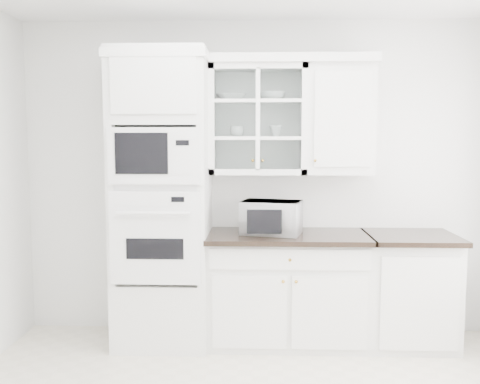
{
  "coord_description": "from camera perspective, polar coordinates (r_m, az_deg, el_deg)",
  "views": [
    {
      "loc": [
        0.04,
        -2.9,
        1.7
      ],
      "look_at": [
        -0.1,
        1.05,
        1.3
      ],
      "focal_mm": 40.0,
      "sensor_mm": 36.0,
      "label": 1
    }
  ],
  "objects": [
    {
      "name": "room_shell",
      "position": [
        3.33,
        1.34,
        7.15
      ],
      "size": [
        4.0,
        3.5,
        2.7
      ],
      "color": "white",
      "rests_on": "ground"
    },
    {
      "name": "oven_column",
      "position": [
        4.42,
        -8.28,
        -0.79
      ],
      "size": [
        0.76,
        0.68,
        2.4
      ],
      "color": "white",
      "rests_on": "ground"
    },
    {
      "name": "base_cabinet_run",
      "position": [
        4.53,
        5.07,
        -10.11
      ],
      "size": [
        1.32,
        0.67,
        0.92
      ],
      "color": "white",
      "rests_on": "ground"
    },
    {
      "name": "extra_base_cabinet",
      "position": [
        4.69,
        17.56,
        -9.8
      ],
      "size": [
        0.72,
        0.67,
        0.92
      ],
      "color": "white",
      "rests_on": "ground"
    },
    {
      "name": "upper_cabinet_glass",
      "position": [
        4.49,
        1.92,
        7.68
      ],
      "size": [
        0.8,
        0.33,
        0.9
      ],
      "color": "white",
      "rests_on": "room_shell"
    },
    {
      "name": "upper_cabinet_solid",
      "position": [
        4.54,
        10.55,
        7.57
      ],
      "size": [
        0.55,
        0.33,
        0.9
      ],
      "primitive_type": "cube",
      "color": "white",
      "rests_on": "room_shell"
    },
    {
      "name": "crown_molding",
      "position": [
        4.51,
        0.57,
        13.87
      ],
      "size": [
        2.14,
        0.38,
        0.07
      ],
      "primitive_type": "cube",
      "color": "white",
      "rests_on": "room_shell"
    },
    {
      "name": "countertop_microwave",
      "position": [
        4.38,
        3.41,
        -2.7
      ],
      "size": [
        0.55,
        0.49,
        0.27
      ],
      "primitive_type": "imported",
      "rotation": [
        0.0,
        0.0,
        2.9
      ],
      "color": "white",
      "rests_on": "base_cabinet_run"
    },
    {
      "name": "bowl_a",
      "position": [
        4.52,
        -0.98,
        10.08
      ],
      "size": [
        0.3,
        0.3,
        0.06
      ],
      "primitive_type": "imported",
      "rotation": [
        0.0,
        0.0,
        0.33
      ],
      "color": "white",
      "rests_on": "upper_cabinet_glass"
    },
    {
      "name": "bowl_b",
      "position": [
        4.5,
        3.45,
        10.14
      ],
      "size": [
        0.27,
        0.27,
        0.07
      ],
      "primitive_type": "imported",
      "rotation": [
        0.0,
        0.0,
        -0.26
      ],
      "color": "white",
      "rests_on": "upper_cabinet_glass"
    },
    {
      "name": "cup_a",
      "position": [
        4.48,
        -0.31,
        6.47
      ],
      "size": [
        0.12,
        0.12,
        0.09
      ],
      "primitive_type": "imported",
      "rotation": [
        0.0,
        0.0,
        0.04
      ],
      "color": "white",
      "rests_on": "upper_cabinet_glass"
    },
    {
      "name": "cup_b",
      "position": [
        4.47,
        3.87,
        6.5
      ],
      "size": [
        0.12,
        0.12,
        0.1
      ],
      "primitive_type": "imported",
      "rotation": [
        0.0,
        0.0,
        0.15
      ],
      "color": "white",
      "rests_on": "upper_cabinet_glass"
    }
  ]
}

